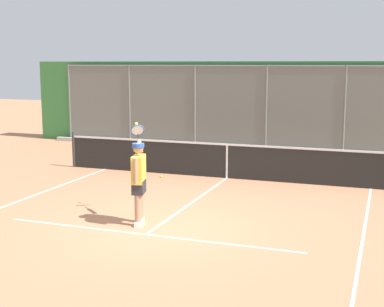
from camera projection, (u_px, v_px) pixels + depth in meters
ground_plane at (157, 227)px, 10.49m from camera, size 60.00×60.00×0.00m
court_line_markings at (140, 238)px, 9.81m from camera, size 7.62×9.69×0.01m
fence_backdrop at (270, 106)px, 19.84m from camera, size 19.13×1.37×3.19m
tennis_net at (227, 160)px, 14.89m from camera, size 9.79×0.09×1.07m
tennis_player at (139, 177)px, 10.56m from camera, size 0.71×1.27×1.90m
tennis_ball_by_sideline at (161, 176)px, 15.04m from camera, size 0.07×0.07×0.07m
tennis_ball_near_net at (143, 181)px, 14.48m from camera, size 0.07×0.07×0.07m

